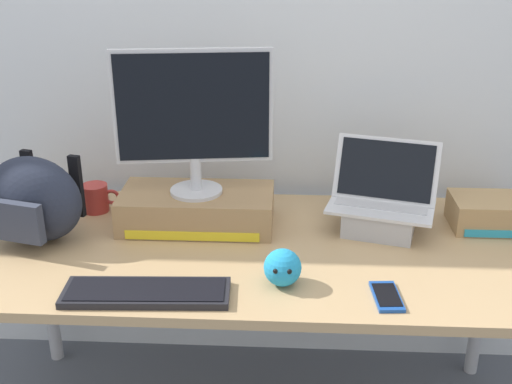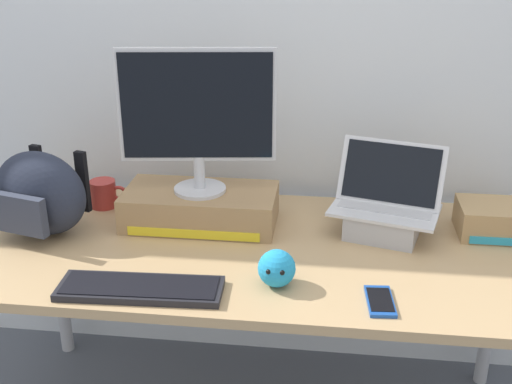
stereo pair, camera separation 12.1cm
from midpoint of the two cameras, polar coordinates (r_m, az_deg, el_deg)
back_wall at (r=2.29m, az=-0.86°, el=14.15°), size 7.00×0.10×2.60m
desk at (r=2.01m, az=-1.74°, el=-6.44°), size 1.80×0.82×0.72m
toner_box_yellow at (r=2.11m, az=-6.97°, el=-1.51°), size 0.50×0.26×0.12m
desktop_monitor at (r=2.00m, az=-7.39°, el=6.76°), size 0.49×0.17×0.47m
open_laptop at (r=2.09m, az=9.53°, el=-1.71°), size 0.38×0.29×0.29m
external_keyboard at (r=1.76m, az=-11.80°, el=-8.86°), size 0.45×0.16×0.02m
messenger_backpack at (r=2.10m, az=-20.92°, el=-0.68°), size 0.36×0.28×0.28m
coffee_mug at (r=2.28m, az=-15.67°, el=-0.53°), size 0.13×0.09×0.10m
cell_phone at (r=1.74m, az=9.69°, el=-9.26°), size 0.08×0.15×0.01m
plush_toy at (r=1.75m, az=0.41°, el=-6.83°), size 0.10×0.10×0.10m
toner_box_cyan at (r=2.21m, az=19.67°, el=-1.81°), size 0.32×0.18×0.10m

